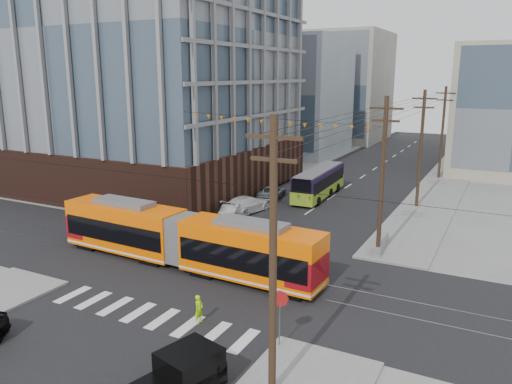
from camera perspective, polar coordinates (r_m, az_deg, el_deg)
ground at (r=29.62m, az=-8.28°, el=-11.46°), size 160.00×160.00×0.00m
office_building at (r=58.66m, az=-13.49°, el=14.87°), size 30.00×25.00×28.60m
bg_bldg_nw_near at (r=80.81m, az=3.24°, el=10.92°), size 18.00×16.00×18.00m
bg_bldg_nw_far at (r=98.42m, az=9.74°, el=11.76°), size 16.00×18.00×20.00m
utility_pole_near at (r=18.69m, az=1.95°, el=-8.18°), size 0.30×0.30×11.00m
utility_pole_far at (r=78.39m, az=21.90°, el=7.36°), size 0.30×0.30×11.00m
streetcar at (r=32.99m, az=-8.29°, el=-5.36°), size 19.37×3.57×3.71m
city_bus at (r=51.64m, az=7.21°, el=1.08°), size 2.66×10.65×3.00m
parked_car_silver at (r=43.78m, az=-2.71°, el=-2.16°), size 2.37×4.34×1.36m
parked_car_white at (r=45.50m, az=-1.08°, el=-1.42°), size 3.02×5.61×1.54m
parked_car_grey at (r=50.83m, az=1.82°, el=-0.00°), size 2.99×4.95×1.29m
pedestrian at (r=26.10m, az=-6.55°, el=-13.16°), size 0.36×0.55×1.50m
stop_sign at (r=23.57m, az=2.71°, el=-14.56°), size 1.06×1.06×2.67m
jersey_barrier at (r=37.09m, az=14.01°, el=-5.89°), size 1.25×4.01×0.79m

